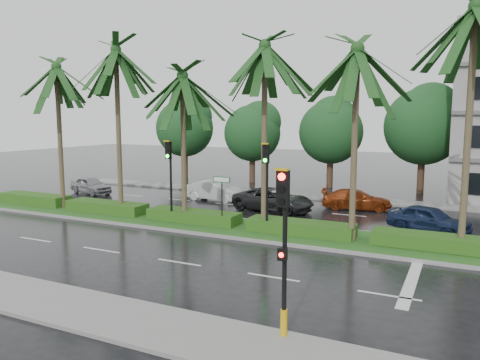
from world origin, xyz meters
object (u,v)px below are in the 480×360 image
at_px(signal_median_left, 170,169).
at_px(street_sign, 222,189).
at_px(car_silver, 91,185).
at_px(car_darkgrey, 273,200).
at_px(car_white, 215,191).
at_px(signal_near, 284,246).
at_px(car_red, 357,199).
at_px(car_blue, 429,219).

height_order(signal_median_left, street_sign, signal_median_left).
distance_m(car_silver, car_darkgrey, 14.84).
bearing_deg(car_silver, car_white, -67.90).
height_order(street_sign, car_white, street_sign).
xyz_separation_m(car_silver, car_white, (9.84, 1.48, 0.05)).
bearing_deg(street_sign, car_darkgrey, 85.07).
height_order(signal_near, car_red, signal_near).
xyz_separation_m(signal_near, car_darkgrey, (-6.50, 15.66, -1.80)).
height_order(car_white, car_blue, car_white).
distance_m(car_red, car_blue, 6.35).
relative_size(signal_median_left, car_silver, 1.17).
xyz_separation_m(signal_median_left, car_red, (8.00, 8.67, -2.38)).
height_order(signal_near, street_sign, signal_near).
bearing_deg(car_darkgrey, car_blue, -94.63).
height_order(street_sign, car_blue, street_sign).
bearing_deg(signal_near, car_darkgrey, 112.54).
relative_size(car_white, car_blue, 1.04).
bearing_deg(signal_median_left, car_silver, 151.72).
bearing_deg(car_white, street_sign, -147.52).
height_order(street_sign, car_red, street_sign).
distance_m(signal_near, car_silver, 26.61).
bearing_deg(signal_near, car_white, 123.67).
bearing_deg(signal_near, street_sign, 125.34).
height_order(car_silver, car_darkgrey, car_darkgrey).
height_order(signal_median_left, car_red, signal_median_left).
bearing_deg(signal_median_left, car_blue, 18.53).
bearing_deg(car_red, car_white, 85.62).
bearing_deg(car_blue, car_white, 97.55).
relative_size(signal_median_left, car_darkgrey, 0.87).
height_order(signal_near, car_darkgrey, signal_near).
bearing_deg(car_blue, signal_near, -169.06).
relative_size(street_sign, car_blue, 0.65).
xyz_separation_m(car_silver, car_red, (19.34, 2.57, -0.02)).
xyz_separation_m(signal_near, car_white, (-11.50, 17.27, -1.82)).
bearing_deg(car_silver, car_red, -68.87).
height_order(signal_near, car_white, signal_near).
height_order(car_darkgrey, car_blue, car_darkgrey).
height_order(car_silver, car_red, car_silver).
height_order(car_darkgrey, car_red, car_darkgrey).
bearing_deg(car_white, car_blue, -102.44).
xyz_separation_m(signal_near, street_sign, (-7.00, 9.87, -0.38)).
bearing_deg(car_red, car_blue, -145.80).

